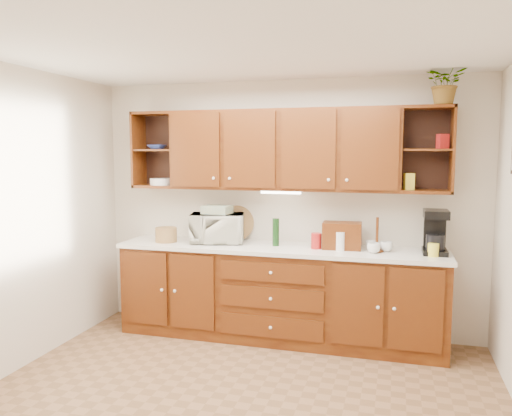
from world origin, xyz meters
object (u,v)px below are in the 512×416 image
Objects in this scene: microwave at (217,228)px; coffee_maker at (435,233)px; bread_box at (342,236)px; potted_plant at (446,83)px.

microwave is 1.33× the size of coffee_maker.
potted_plant is (0.89, 0.02, 1.41)m from bread_box.
bread_box is 1.67m from potted_plant.
potted_plant is at bearing 21.48° from coffee_maker.
coffee_maker is (0.85, -0.00, 0.07)m from bread_box.
bread_box is at bearing -178.98° from potted_plant.
coffee_maker is 1.06× the size of potted_plant.
bread_box is at bearing -14.37° from microwave.
microwave is at bearing -179.45° from potted_plant.
potted_plant is at bearing -14.04° from microwave.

